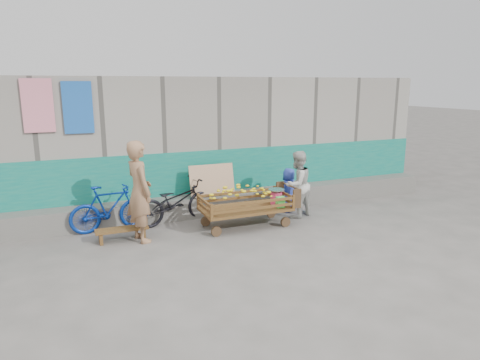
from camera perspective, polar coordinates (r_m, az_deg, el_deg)
name	(u,v)px	position (r m, az deg, el deg)	size (l,w,h in m)	color
ground	(238,253)	(7.45, -0.27, -9.77)	(80.00, 80.00, 0.00)	#585450
building_wall	(177,140)	(10.83, -8.45, 5.24)	(12.00, 3.50, 3.00)	gray
banana_cart	(244,200)	(8.61, 0.54, -2.66)	(1.96, 0.90, 0.84)	#5B3219
bench	(122,232)	(8.27, -15.45, -6.64)	(0.96, 0.29, 0.24)	#5B3219
vendor_man	(139,191)	(7.99, -13.27, -1.50)	(0.68, 0.45, 1.87)	#996E4D
woman	(297,184)	(9.31, 7.64, -0.58)	(0.71, 0.55, 1.45)	#BABBB4
child	(289,190)	(9.73, 6.51, -1.33)	(0.49, 0.32, 1.00)	#3045B8
bicycle_dark	(176,202)	(8.99, -8.57, -2.85)	(0.61, 1.75, 0.92)	black
bicycle_blue	(110,208)	(8.79, -16.96, -3.61)	(0.44, 1.55, 0.93)	#0A2E94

